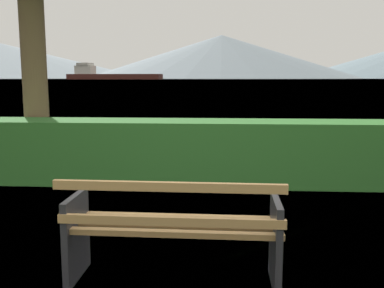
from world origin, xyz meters
TOP-DOWN VIEW (x-y plane):
  - ground_plane at (0.00, 0.00)m, footprint 1400.00×1400.00m
  - water_surface at (0.00, 306.47)m, footprint 620.00×620.00m
  - park_bench at (-0.00, -0.06)m, footprint 1.65×0.60m
  - hedge_row at (0.00, 3.28)m, footprint 6.82×0.86m
  - cargo_ship_large at (-80.36, 306.44)m, footprint 69.01×20.76m
  - distant_hills at (47.29, 574.83)m, footprint 988.38×447.61m

SIDE VIEW (x-z plane):
  - ground_plane at x=0.00m, z-range 0.00..0.00m
  - water_surface at x=0.00m, z-range 0.00..0.00m
  - park_bench at x=0.00m, z-range -0.01..0.86m
  - hedge_row at x=0.00m, z-range 0.00..0.94m
  - cargo_ship_large at x=-80.36m, z-range -2.55..9.03m
  - distant_hills at x=47.29m, z-range -3.22..56.98m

